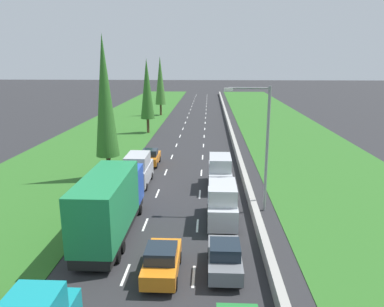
# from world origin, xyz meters

# --- Properties ---
(ground_plane) EXTENTS (300.00, 300.00, 0.00)m
(ground_plane) POSITION_xyz_m (0.00, 60.00, 0.00)
(ground_plane) COLOR #28282B
(ground_plane) RESTS_ON ground
(grass_verge_left) EXTENTS (14.00, 140.00, 0.04)m
(grass_verge_left) POSITION_xyz_m (-12.65, 60.00, 0.02)
(grass_verge_left) COLOR #2D6623
(grass_verge_left) RESTS_ON ground
(grass_verge_right) EXTENTS (14.00, 140.00, 0.04)m
(grass_verge_right) POSITION_xyz_m (14.35, 60.00, 0.02)
(grass_verge_right) COLOR #2D6623
(grass_verge_right) RESTS_ON ground
(median_barrier) EXTENTS (0.44, 120.00, 0.85)m
(median_barrier) POSITION_xyz_m (5.70, 60.00, 0.42)
(median_barrier) COLOR #9E9B93
(median_barrier) RESTS_ON ground
(lane_markings) EXTENTS (3.64, 116.00, 0.01)m
(lane_markings) POSITION_xyz_m (0.00, 60.00, 0.01)
(lane_markings) COLOR white
(lane_markings) RESTS_ON ground
(green_box_truck_left_lane) EXTENTS (2.46, 9.40, 4.18)m
(green_box_truck_left_lane) POSITION_xyz_m (-3.53, 19.22, 2.18)
(green_box_truck_left_lane) COLOR black
(green_box_truck_left_lane) RESTS_ON ground
(grey_hatchback_right_lane) EXTENTS (1.74, 3.90, 1.72)m
(grey_hatchback_right_lane) POSITION_xyz_m (3.32, 15.51, 0.84)
(grey_hatchback_right_lane) COLOR slate
(grey_hatchback_right_lane) RESTS_ON ground
(orange_hatchback_centre_lane) EXTENTS (1.74, 3.90, 1.72)m
(orange_hatchback_centre_lane) POSITION_xyz_m (0.15, 14.98, 0.84)
(orange_hatchback_centre_lane) COLOR orange
(orange_hatchback_centre_lane) RESTS_ON ground
(silver_van_right_lane) EXTENTS (1.96, 4.90, 2.82)m
(silver_van_right_lane) POSITION_xyz_m (3.37, 21.58, 1.40)
(silver_van_right_lane) COLOR silver
(silver_van_right_lane) RESTS_ON ground
(silver_van_left_lane) EXTENTS (1.96, 4.90, 2.82)m
(silver_van_left_lane) POSITION_xyz_m (-3.70, 29.15, 1.40)
(silver_van_left_lane) COLOR silver
(silver_van_left_lane) RESTS_ON ground
(silver_van_right_lane_fourth) EXTENTS (1.96, 4.90, 2.82)m
(silver_van_right_lane_fourth) POSITION_xyz_m (3.42, 28.83, 1.40)
(silver_van_right_lane_fourth) COLOR silver
(silver_van_right_lane_fourth) RESTS_ON ground
(orange_hatchback_left_lane) EXTENTS (1.74, 3.90, 1.72)m
(orange_hatchback_left_lane) POSITION_xyz_m (-3.65, 35.57, 0.84)
(orange_hatchback_left_lane) COLOR orange
(orange_hatchback_left_lane) RESTS_ON ground
(poplar_tree_second) EXTENTS (2.12, 2.12, 12.99)m
(poplar_tree_second) POSITION_xyz_m (-6.78, 30.87, 7.55)
(poplar_tree_second) COLOR #4C3823
(poplar_tree_second) RESTS_ON ground
(poplar_tree_third) EXTENTS (2.08, 2.08, 11.04)m
(poplar_tree_third) POSITION_xyz_m (-6.77, 53.31, 6.57)
(poplar_tree_third) COLOR #4C3823
(poplar_tree_third) RESTS_ON ground
(poplar_tree_fourth) EXTENTS (2.09, 2.09, 11.50)m
(poplar_tree_fourth) POSITION_xyz_m (-7.23, 71.96, 6.80)
(poplar_tree_fourth) COLOR #4C3823
(poplar_tree_fourth) RESTS_ON ground
(street_light_mast) EXTENTS (3.20, 0.28, 9.00)m
(street_light_mast) POSITION_xyz_m (6.19, 23.85, 5.23)
(street_light_mast) COLOR gray
(street_light_mast) RESTS_ON ground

